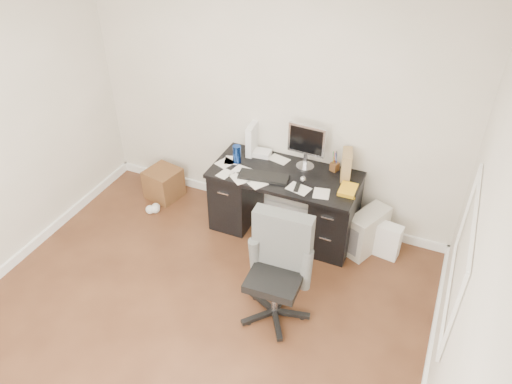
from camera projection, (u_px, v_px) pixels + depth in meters
ground at (183, 335)px, 4.32m from camera, size 4.00×4.00×0.00m
room_shell at (168, 176)px, 3.36m from camera, size 4.02×4.02×2.71m
desk at (284, 201)px, 5.22m from camera, size 1.50×0.70×0.75m
loose_papers at (265, 172)px, 5.04m from camera, size 1.10×0.60×0.00m
lcd_monitor at (306, 147)px, 4.96m from camera, size 0.40×0.24×0.49m
keyboard at (264, 177)px, 4.94m from camera, size 0.52×0.25×0.03m
computer_mouse at (303, 179)px, 4.87m from camera, size 0.07×0.07×0.06m
travel_mug at (237, 154)px, 5.13m from camera, size 0.11×0.11×0.19m
white_binder at (253, 138)px, 5.25m from camera, size 0.16×0.30×0.33m
magazine_file at (346, 165)px, 4.88m from camera, size 0.18×0.26×0.28m
pen_cup at (335, 161)px, 4.99m from camera, size 0.12×0.12×0.22m
yellow_book at (349, 190)px, 4.75m from camera, size 0.18×0.22×0.04m
paper_remote at (299, 188)px, 4.79m from camera, size 0.25×0.22×0.02m
office_chair at (276, 273)px, 4.21m from camera, size 0.61×0.61×1.03m
pc_tower at (367, 231)px, 5.07m from camera, size 0.38×0.52×0.47m
shopping_bag at (386, 240)px, 5.03m from camera, size 0.30×0.24×0.38m
wicker_basket at (164, 183)px, 5.87m from camera, size 0.42×0.42×0.36m
desk_printer at (335, 234)px, 5.26m from camera, size 0.38×0.34×0.19m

